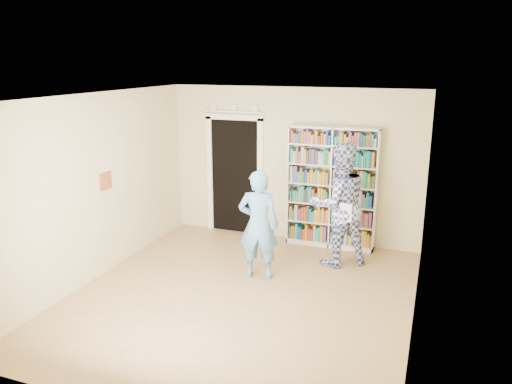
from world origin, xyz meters
TOP-DOWN VIEW (x-y plane):
  - floor at (0.00, 0.00)m, footprint 5.00×5.00m
  - ceiling at (0.00, 0.00)m, footprint 5.00×5.00m
  - wall_back at (0.00, 2.50)m, footprint 4.50×0.00m
  - wall_left at (-2.25, 0.00)m, footprint 0.00×5.00m
  - wall_right at (2.25, 0.00)m, footprint 0.00×5.00m
  - bookshelf at (0.73, 2.34)m, footprint 1.51×0.28m
  - doorway at (-1.10, 2.48)m, footprint 1.10×0.08m
  - wall_art at (-2.23, 0.20)m, footprint 0.03×0.25m
  - man_blue at (0.01, 0.69)m, footprint 0.66×0.49m
  - man_plaid at (1.00, 1.61)m, footprint 1.19×1.13m
  - paper_sheet at (1.15, 1.34)m, footprint 0.19×0.05m

SIDE VIEW (x-z plane):
  - floor at x=0.00m, z-range 0.00..0.00m
  - man_blue at x=0.01m, z-range 0.00..1.64m
  - paper_sheet at x=1.15m, z-range 0.80..1.08m
  - man_plaid at x=1.00m, z-range 0.00..1.94m
  - bookshelf at x=0.73m, z-range 0.01..2.09m
  - doorway at x=-1.10m, z-range -0.04..2.39m
  - wall_back at x=0.00m, z-range -0.90..3.60m
  - wall_left at x=-2.25m, z-range -1.15..3.85m
  - wall_right at x=2.25m, z-range -1.15..3.85m
  - wall_art at x=-2.23m, z-range 1.27..1.52m
  - ceiling at x=0.00m, z-range 2.70..2.70m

